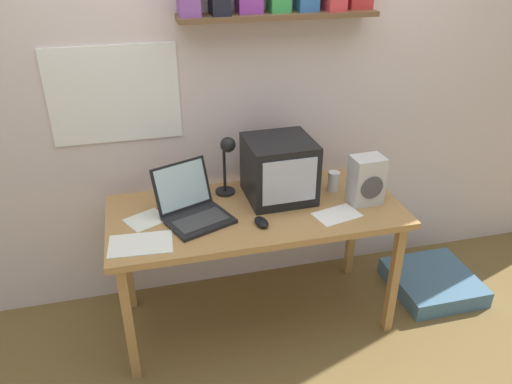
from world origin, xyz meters
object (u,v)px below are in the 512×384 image
computer_mouse (261,222)px  printed_handout (146,220)px  desk_lamp (227,158)px  floor_cushion (432,282)px  space_heater (366,180)px  loose_paper_near_laptop (337,215)px  laptop (192,205)px  open_notebook (141,244)px  juice_glass (334,182)px  corner_desk (256,220)px  crt_monitor (279,169)px

computer_mouse → printed_handout: size_ratio=0.48×
desk_lamp → floor_cushion: desk_lamp is taller
space_heater → loose_paper_near_laptop: size_ratio=1.01×
loose_paper_near_laptop → laptop: bearing=166.5°
laptop → open_notebook: laptop is taller
juice_glass → printed_handout: 1.03m
open_notebook → desk_lamp: bearing=37.1°
space_heater → computer_mouse: (-0.59, -0.09, -0.11)m
floor_cushion → space_heater: bearing=-175.9°
corner_desk → open_notebook: size_ratio=5.00×
space_heater → printed_handout: size_ratio=1.09×
corner_desk → computer_mouse: size_ratio=13.24×
space_heater → computer_mouse: size_ratio=2.26×
open_notebook → computer_mouse: bearing=2.6°
desk_lamp → loose_paper_near_laptop: 0.64m
juice_glass → loose_paper_near_laptop: juice_glass is taller
loose_paper_near_laptop → juice_glass: bearing=72.6°
desk_lamp → open_notebook: bearing=-159.7°
floor_cushion → printed_handout: bearing=178.3°
laptop → desk_lamp: 0.32m
juice_glass → computer_mouse: 0.54m
corner_desk → juice_glass: size_ratio=13.60×
crt_monitor → laptop: size_ratio=0.86×
corner_desk → crt_monitor: (0.15, 0.10, 0.23)m
floor_cushion → crt_monitor: bearing=172.5°
loose_paper_near_laptop → printed_handout: same height
space_heater → crt_monitor: bearing=154.8°
printed_handout → laptop: bearing=-3.8°
laptop → loose_paper_near_laptop: (0.71, -0.17, -0.06)m
corner_desk → space_heater: (0.57, -0.07, 0.20)m
corner_desk → juice_glass: (0.46, 0.10, 0.12)m
desk_lamp → printed_handout: desk_lamp is taller
corner_desk → space_heater: 0.61m
loose_paper_near_laptop → floor_cushion: size_ratio=0.51×
juice_glass → computer_mouse: (-0.48, -0.25, -0.03)m
desk_lamp → corner_desk: bearing=-75.4°
laptop → juice_glass: 0.80m
laptop → juice_glass: size_ratio=3.67×
crt_monitor → laptop: crt_monitor is taller
juice_glass → open_notebook: size_ratio=0.37×
desk_lamp → floor_cushion: (1.25, -0.21, -0.90)m
computer_mouse → floor_cushion: size_ratio=0.23×
corner_desk → printed_handout: 0.56m
computer_mouse → loose_paper_near_laptop: 0.40m
crt_monitor → laptop: (-0.48, -0.09, -0.10)m
crt_monitor → desk_lamp: 0.28m
laptop → open_notebook: bearing=-165.8°
open_notebook → floor_cushion: open_notebook is taller
corner_desk → floor_cushion: bearing=-1.3°
crt_monitor → juice_glass: (0.31, -0.01, -0.11)m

